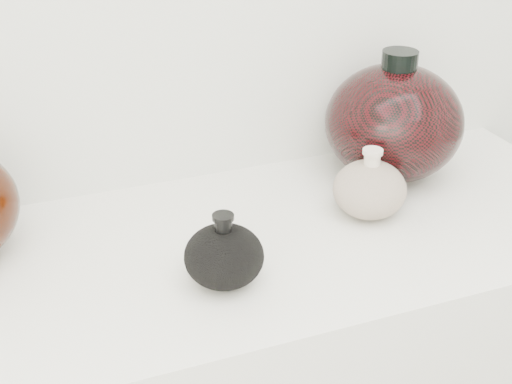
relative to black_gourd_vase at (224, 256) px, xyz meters
name	(u,v)px	position (x,y,z in m)	size (l,w,h in m)	color
black_gourd_vase	(224,256)	(0.00, 0.00, 0.00)	(0.14, 0.14, 0.11)	black
cream_gourd_vase	(370,189)	(0.29, 0.10, 0.00)	(0.16, 0.16, 0.12)	beige
right_round_pot	(394,122)	(0.40, 0.22, 0.06)	(0.26, 0.26, 0.24)	black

